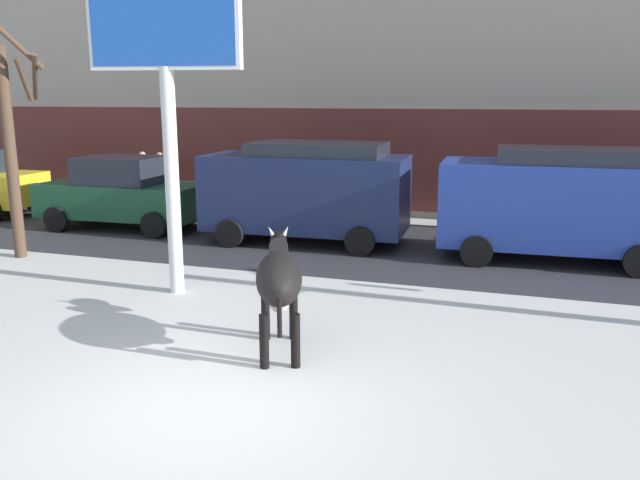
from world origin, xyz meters
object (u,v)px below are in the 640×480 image
object	(u,v)px
car_blue_van	(558,201)
bare_tree_far_back	(12,140)
billboard	(164,33)
pedestrian_by_cars	(161,181)
pedestrian_far_left	(445,194)
pedestrian_near_billboard	(144,180)
car_darkgreen_sedan	(123,193)
cow_black	(279,279)
car_navy_van	(307,189)

from	to	relation	value
car_blue_van	bare_tree_far_back	size ratio (longest dim) A/B	0.94
billboard	car_blue_van	distance (m)	8.25
pedestrian_by_cars	pedestrian_far_left	world-z (taller)	same
pedestrian_far_left	bare_tree_far_back	xyz separation A→B (m)	(-8.06, -5.95, 1.57)
billboard	pedestrian_near_billboard	world-z (taller)	billboard
billboard	pedestrian_far_left	size ratio (longest dim) A/B	3.21
pedestrian_far_left	bare_tree_far_back	size ratio (longest dim) A/B	0.35
car_darkgreen_sedan	pedestrian_near_billboard	size ratio (longest dim) A/B	2.47
pedestrian_near_billboard	cow_black	bearing A→B (deg)	-48.79
cow_black	car_navy_van	size ratio (longest dim) A/B	0.41
cow_black	pedestrian_by_cars	bearing A→B (deg)	129.07
cow_black	car_blue_van	bearing A→B (deg)	60.03
car_navy_van	pedestrian_near_billboard	xyz separation A→B (m)	(-6.14, 2.77, -0.36)
car_darkgreen_sedan	pedestrian_by_cars	distance (m)	2.71
cow_black	pedestrian_far_left	size ratio (longest dim) A/B	1.10
pedestrian_near_billboard	bare_tree_far_back	distance (m)	6.22
billboard	pedestrian_by_cars	xyz separation A→B (m)	(-4.69, 7.17, -3.43)
pedestrian_near_billboard	pedestrian_by_cars	distance (m)	0.58
pedestrian_far_left	billboard	bearing A→B (deg)	-117.15
cow_black	billboard	xyz separation A→B (m)	(-2.67, 1.91, 3.32)
car_darkgreen_sedan	car_navy_van	bearing A→B (deg)	-1.35
car_blue_van	pedestrian_far_left	size ratio (longest dim) A/B	2.70
billboard	pedestrian_far_left	world-z (taller)	billboard
pedestrian_near_billboard	car_darkgreen_sedan	bearing A→B (deg)	-67.31
pedestrian_by_cars	car_blue_van	bearing A→B (deg)	-14.33
car_darkgreen_sedan	pedestrian_near_billboard	bearing A→B (deg)	112.69
cow_black	car_blue_van	distance (m)	7.24
car_navy_van	bare_tree_far_back	xyz separation A→B (m)	(-5.25, -3.18, 1.21)
car_darkgreen_sedan	bare_tree_far_back	bearing A→B (deg)	-93.82
car_navy_van	pedestrian_by_cars	size ratio (longest dim) A/B	2.70
cow_black	billboard	bearing A→B (deg)	144.51
bare_tree_far_back	billboard	bearing A→B (deg)	-15.46
cow_black	car_navy_van	distance (m)	6.56
cow_black	car_navy_van	bearing A→B (deg)	106.00
billboard	bare_tree_far_back	size ratio (longest dim) A/B	1.11
pedestrian_by_cars	pedestrian_far_left	size ratio (longest dim) A/B	1.00
cow_black	car_blue_van	xyz separation A→B (m)	(3.61, 6.27, 0.25)
cow_black	car_darkgreen_sedan	size ratio (longest dim) A/B	0.45
bare_tree_far_back	cow_black	bearing A→B (deg)	-23.85
pedestrian_near_billboard	bare_tree_far_back	world-z (taller)	bare_tree_far_back
car_navy_van	bare_tree_far_back	size ratio (longest dim) A/B	0.94
pedestrian_far_left	bare_tree_far_back	world-z (taller)	bare_tree_far_back
car_blue_van	pedestrian_near_billboard	size ratio (longest dim) A/B	2.70
car_navy_van	pedestrian_far_left	distance (m)	3.96
pedestrian_near_billboard	pedestrian_by_cars	bearing A→B (deg)	0.00
cow_black	pedestrian_by_cars	xyz separation A→B (m)	(-7.37, 9.07, -0.11)
billboard	car_darkgreen_sedan	world-z (taller)	billboard
bare_tree_far_back	car_navy_van	bearing A→B (deg)	31.20
car_blue_van	bare_tree_far_back	bearing A→B (deg)	-163.55
car_darkgreen_sedan	car_blue_van	distance (m)	10.46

